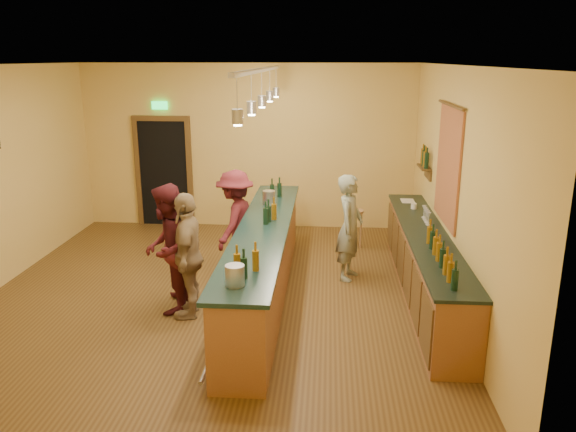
# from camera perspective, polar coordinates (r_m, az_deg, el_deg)

# --- Properties ---
(floor) EXTENTS (7.00, 7.00, 0.00)m
(floor) POSITION_cam_1_polar(r_m,az_deg,el_deg) (8.22, -7.34, -7.95)
(floor) COLOR #543618
(floor) RESTS_ON ground
(ceiling) EXTENTS (6.50, 7.00, 0.02)m
(ceiling) POSITION_cam_1_polar(r_m,az_deg,el_deg) (7.53, -8.22, 14.94)
(ceiling) COLOR silver
(ceiling) RESTS_ON wall_back
(wall_back) EXTENTS (6.50, 0.02, 3.20)m
(wall_back) POSITION_cam_1_polar(r_m,az_deg,el_deg) (11.11, -4.10, 7.00)
(wall_back) COLOR #DCB452
(wall_back) RESTS_ON floor
(wall_front) EXTENTS (6.50, 0.02, 3.20)m
(wall_front) POSITION_cam_1_polar(r_m,az_deg,el_deg) (4.50, -16.79, -7.00)
(wall_front) COLOR #DCB452
(wall_front) RESTS_ON floor
(wall_right) EXTENTS (0.02, 7.00, 3.20)m
(wall_right) POSITION_cam_1_polar(r_m,az_deg,el_deg) (7.74, 16.54, 2.51)
(wall_right) COLOR #DCB452
(wall_right) RESTS_ON floor
(doorway) EXTENTS (1.15, 0.09, 2.48)m
(doorway) POSITION_cam_1_polar(r_m,az_deg,el_deg) (11.53, -12.50, 4.60)
(doorway) COLOR black
(doorway) RESTS_ON wall_back
(tapestry) EXTENTS (0.03, 1.40, 1.60)m
(tapestry) POSITION_cam_1_polar(r_m,az_deg,el_deg) (8.07, 15.96, 4.89)
(tapestry) COLOR maroon
(tapestry) RESTS_ON wall_right
(bottle_shelf) EXTENTS (0.17, 0.55, 0.54)m
(bottle_shelf) POSITION_cam_1_polar(r_m,az_deg,el_deg) (9.54, 13.76, 5.53)
(bottle_shelf) COLOR #543C19
(bottle_shelf) RESTS_ON wall_right
(back_counter) EXTENTS (0.60, 4.55, 1.27)m
(back_counter) POSITION_cam_1_polar(r_m,az_deg,el_deg) (8.17, 13.75, -4.76)
(back_counter) COLOR brown
(back_counter) RESTS_ON floor
(tasting_bar) EXTENTS (0.74, 5.10, 1.38)m
(tasting_bar) POSITION_cam_1_polar(r_m,az_deg,el_deg) (7.88, -2.48, -4.13)
(tasting_bar) COLOR brown
(tasting_bar) RESTS_ON floor
(pendant_track) EXTENTS (0.11, 4.60, 0.50)m
(pendant_track) POSITION_cam_1_polar(r_m,az_deg,el_deg) (7.42, -2.69, 13.39)
(pendant_track) COLOR silver
(pendant_track) RESTS_ON ceiling
(bartender) EXTENTS (0.54, 0.68, 1.63)m
(bartender) POSITION_cam_1_polar(r_m,az_deg,el_deg) (8.54, 6.29, -1.16)
(bartender) COLOR gray
(bartender) RESTS_ON floor
(customer_a) EXTENTS (0.71, 0.89, 1.73)m
(customer_a) POSITION_cam_1_polar(r_m,az_deg,el_deg) (7.56, -12.12, -3.29)
(customer_a) COLOR #59191E
(customer_a) RESTS_ON floor
(customer_b) EXTENTS (0.50, 1.01, 1.67)m
(customer_b) POSITION_cam_1_polar(r_m,az_deg,el_deg) (7.38, -10.12, -3.93)
(customer_b) COLOR #997A51
(customer_b) RESTS_ON floor
(customer_c) EXTENTS (0.83, 1.17, 1.64)m
(customer_c) POSITION_cam_1_polar(r_m,az_deg,el_deg) (8.79, -5.35, -0.61)
(customer_c) COLOR #59191E
(customer_c) RESTS_ON floor
(bar_stool) EXTENTS (0.35, 0.35, 0.71)m
(bar_stool) POSITION_cam_1_polar(r_m,az_deg,el_deg) (9.96, 6.70, -0.19)
(bar_stool) COLOR #AD774E
(bar_stool) RESTS_ON floor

